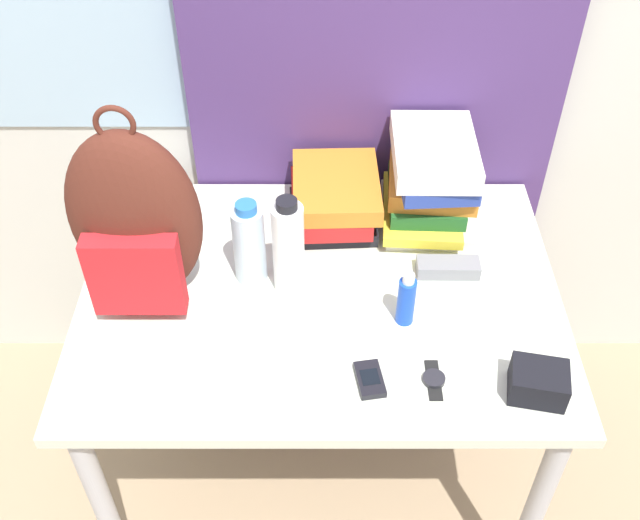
% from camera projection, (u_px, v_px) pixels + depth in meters
% --- Properties ---
extents(curtain_blue, '(0.96, 0.04, 2.50)m').
position_uv_depth(curtain_blue, '(380.00, 4.00, 1.74)').
color(curtain_blue, '#4C336B').
rests_on(curtain_blue, ground_plane).
extents(desk, '(1.13, 0.82, 0.75)m').
position_uv_depth(desk, '(320.00, 317.00, 1.83)').
color(desk, beige).
rests_on(desk, ground_plane).
extents(backpack, '(0.29, 0.18, 0.50)m').
position_uv_depth(backpack, '(135.00, 224.00, 1.61)').
color(backpack, '#512319').
rests_on(backpack, desk).
extents(book_stack_left, '(0.23, 0.27, 0.13)m').
position_uv_depth(book_stack_left, '(333.00, 200.00, 1.90)').
color(book_stack_left, black).
rests_on(book_stack_left, desk).
extents(book_stack_center, '(0.24, 0.30, 0.24)m').
position_uv_depth(book_stack_center, '(430.00, 181.00, 1.87)').
color(book_stack_center, silver).
rests_on(book_stack_center, desk).
extents(water_bottle, '(0.08, 0.08, 0.22)m').
position_uv_depth(water_bottle, '(249.00, 244.00, 1.73)').
color(water_bottle, silver).
rests_on(water_bottle, desk).
extents(sports_bottle, '(0.07, 0.07, 0.26)m').
position_uv_depth(sports_bottle, '(288.00, 248.00, 1.69)').
color(sports_bottle, white).
rests_on(sports_bottle, desk).
extents(sunscreen_bottle, '(0.04, 0.04, 0.14)m').
position_uv_depth(sunscreen_bottle, '(406.00, 300.00, 1.65)').
color(sunscreen_bottle, blue).
rests_on(sunscreen_bottle, desk).
extents(cell_phone, '(0.07, 0.10, 0.02)m').
position_uv_depth(cell_phone, '(370.00, 379.00, 1.57)').
color(cell_phone, black).
rests_on(cell_phone, desk).
extents(sunglasses_case, '(0.15, 0.06, 0.04)m').
position_uv_depth(sunglasses_case, '(448.00, 267.00, 1.80)').
color(sunglasses_case, gray).
rests_on(sunglasses_case, desk).
extents(camera_pouch, '(0.13, 0.11, 0.07)m').
position_uv_depth(camera_pouch, '(538.00, 382.00, 1.53)').
color(camera_pouch, black).
rests_on(camera_pouch, desk).
extents(wristwatch, '(0.05, 0.10, 0.01)m').
position_uv_depth(wristwatch, '(434.00, 379.00, 1.57)').
color(wristwatch, black).
rests_on(wristwatch, desk).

